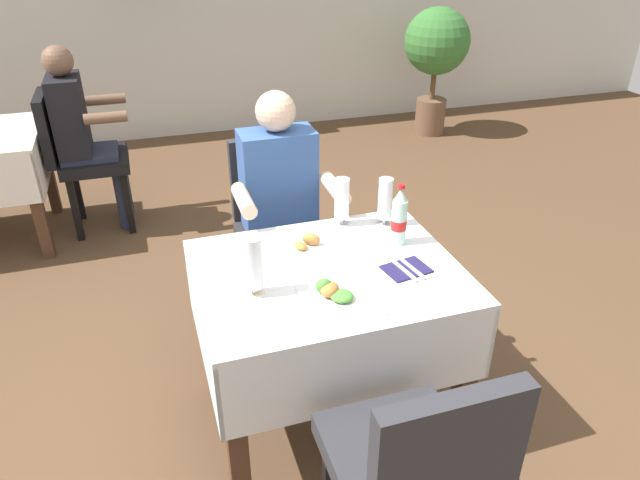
% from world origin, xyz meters
% --- Properties ---
extents(ground_plane, '(11.00, 11.00, 0.00)m').
position_xyz_m(ground_plane, '(0.00, 0.00, 0.00)').
color(ground_plane, brown).
extents(main_dining_table, '(1.03, 0.82, 0.75)m').
position_xyz_m(main_dining_table, '(0.13, 0.07, 0.57)').
color(main_dining_table, white).
rests_on(main_dining_table, ground).
extents(chair_far_diner_seat, '(0.44, 0.50, 0.97)m').
position_xyz_m(chair_far_diner_seat, '(0.13, 0.87, 0.55)').
color(chair_far_diner_seat, '#2D2D33').
rests_on(chair_far_diner_seat, ground).
extents(chair_near_camera_side, '(0.44, 0.50, 0.97)m').
position_xyz_m(chair_near_camera_side, '(0.13, -0.73, 0.55)').
color(chair_near_camera_side, '#2D2D33').
rests_on(chair_near_camera_side, ground).
extents(seated_diner_far, '(0.50, 0.46, 1.26)m').
position_xyz_m(seated_diner_far, '(0.12, 0.76, 0.71)').
color(seated_diner_far, '#282D42').
rests_on(seated_diner_far, ground).
extents(plate_near_camera, '(0.26, 0.26, 0.07)m').
position_xyz_m(plate_near_camera, '(0.09, -0.13, 0.77)').
color(plate_near_camera, white).
rests_on(plate_near_camera, main_dining_table).
extents(plate_far_diner, '(0.24, 0.24, 0.06)m').
position_xyz_m(plate_far_diner, '(0.12, 0.26, 0.76)').
color(plate_far_diner, white).
rests_on(plate_far_diner, main_dining_table).
extents(beer_glass_left, '(0.07, 0.07, 0.23)m').
position_xyz_m(beer_glass_left, '(-0.17, -0.01, 0.87)').
color(beer_glass_left, white).
rests_on(beer_glass_left, main_dining_table).
extents(beer_glass_middle, '(0.07, 0.07, 0.22)m').
position_xyz_m(beer_glass_middle, '(0.49, 0.35, 0.86)').
color(beer_glass_middle, white).
rests_on(beer_glass_middle, main_dining_table).
extents(beer_glass_right, '(0.07, 0.07, 0.22)m').
position_xyz_m(beer_glass_right, '(0.31, 0.41, 0.86)').
color(beer_glass_right, white).
rests_on(beer_glass_right, main_dining_table).
extents(cola_bottle_primary, '(0.06, 0.06, 0.27)m').
position_xyz_m(cola_bottle_primary, '(0.48, 0.18, 0.87)').
color(cola_bottle_primary, silver).
rests_on(cola_bottle_primary, main_dining_table).
extents(napkin_cutlery_set, '(0.19, 0.20, 0.01)m').
position_xyz_m(napkin_cutlery_set, '(0.42, -0.03, 0.75)').
color(napkin_cutlery_set, '#231E4C').
rests_on(napkin_cutlery_set, main_dining_table).
extents(background_chair_right, '(0.50, 0.44, 0.97)m').
position_xyz_m(background_chair_right, '(-0.90, 2.26, 0.55)').
color(background_chair_right, black).
rests_on(background_chair_right, ground).
extents(background_patron, '(0.46, 0.50, 1.26)m').
position_xyz_m(background_patron, '(-0.85, 2.26, 0.71)').
color(background_patron, '#282D42').
rests_on(background_patron, ground).
extents(potted_plant_corner, '(0.62, 0.62, 1.22)m').
position_xyz_m(potted_plant_corner, '(2.34, 3.39, 0.82)').
color(potted_plant_corner, brown).
rests_on(potted_plant_corner, ground).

